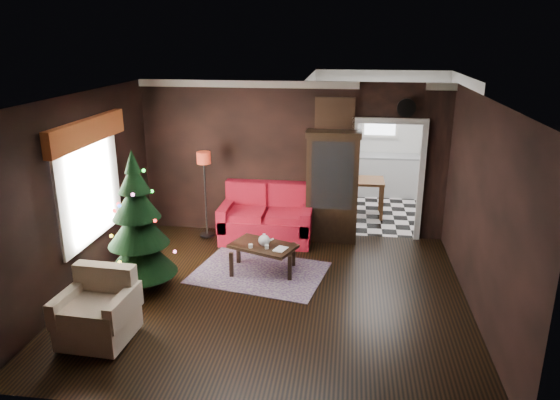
# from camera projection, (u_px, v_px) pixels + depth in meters

# --- Properties ---
(floor) EXTENTS (5.50, 5.50, 0.00)m
(floor) POSITION_uv_depth(u_px,v_px,m) (272.00, 295.00, 7.45)
(floor) COLOR black
(floor) RESTS_ON ground
(ceiling) EXTENTS (5.50, 5.50, 0.00)m
(ceiling) POSITION_uv_depth(u_px,v_px,m) (271.00, 98.00, 6.59)
(ceiling) COLOR white
(ceiling) RESTS_ON ground
(wall_back) EXTENTS (5.50, 0.00, 5.50)m
(wall_back) POSITION_uv_depth(u_px,v_px,m) (292.00, 160.00, 9.38)
(wall_back) COLOR black
(wall_back) RESTS_ON ground
(wall_front) EXTENTS (5.50, 0.00, 5.50)m
(wall_front) POSITION_uv_depth(u_px,v_px,m) (229.00, 288.00, 4.66)
(wall_front) COLOR black
(wall_front) RESTS_ON ground
(wall_left) EXTENTS (0.00, 5.50, 5.50)m
(wall_left) POSITION_uv_depth(u_px,v_px,m) (80.00, 195.00, 7.37)
(wall_left) COLOR black
(wall_left) RESTS_ON ground
(wall_right) EXTENTS (0.00, 5.50, 5.50)m
(wall_right) POSITION_uv_depth(u_px,v_px,m) (482.00, 212.00, 6.67)
(wall_right) COLOR black
(wall_right) RESTS_ON ground
(doorway) EXTENTS (1.10, 0.10, 2.10)m
(doorway) POSITION_uv_depth(u_px,v_px,m) (386.00, 182.00, 9.27)
(doorway) COLOR white
(doorway) RESTS_ON ground
(left_window) EXTENTS (0.05, 1.60, 1.40)m
(left_window) POSITION_uv_depth(u_px,v_px,m) (89.00, 187.00, 7.54)
(left_window) COLOR white
(left_window) RESTS_ON wall_left
(valance) EXTENTS (0.12, 2.10, 0.35)m
(valance) POSITION_uv_depth(u_px,v_px,m) (88.00, 132.00, 7.28)
(valance) COLOR #95441F
(valance) RESTS_ON wall_left
(kitchen_floor) EXTENTS (3.00, 3.00, 0.00)m
(kitchen_floor) POSITION_uv_depth(u_px,v_px,m) (379.00, 210.00, 11.00)
(kitchen_floor) COLOR silver
(kitchen_floor) RESTS_ON ground
(kitchen_window) EXTENTS (0.70, 0.06, 0.70)m
(kitchen_window) POSITION_uv_depth(u_px,v_px,m) (380.00, 120.00, 11.85)
(kitchen_window) COLOR white
(kitchen_window) RESTS_ON ground
(rug) EXTENTS (2.23, 1.80, 0.01)m
(rug) POSITION_uv_depth(u_px,v_px,m) (259.00, 273.00, 8.14)
(rug) COLOR #604D59
(rug) RESTS_ON ground
(loveseat) EXTENTS (1.70, 0.90, 1.00)m
(loveseat) POSITION_uv_depth(u_px,v_px,m) (266.00, 214.00, 9.28)
(loveseat) COLOR maroon
(loveseat) RESTS_ON ground
(curio_cabinet) EXTENTS (0.90, 0.45, 1.90)m
(curio_cabinet) POSITION_uv_depth(u_px,v_px,m) (332.00, 189.00, 9.20)
(curio_cabinet) COLOR black
(curio_cabinet) RESTS_ON ground
(floor_lamp) EXTENTS (0.32, 0.32, 1.56)m
(floor_lamp) POSITION_uv_depth(u_px,v_px,m) (205.00, 195.00, 9.28)
(floor_lamp) COLOR black
(floor_lamp) RESTS_ON ground
(christmas_tree) EXTENTS (1.12, 1.12, 1.96)m
(christmas_tree) POSITION_uv_depth(u_px,v_px,m) (137.00, 222.00, 7.29)
(christmas_tree) COLOR black
(christmas_tree) RESTS_ON ground
(armchair) EXTENTS (0.86, 0.86, 0.84)m
(armchair) POSITION_uv_depth(u_px,v_px,m) (97.00, 307.00, 6.21)
(armchair) COLOR gray
(armchair) RESTS_ON ground
(coffee_table) EXTENTS (1.13, 0.91, 0.44)m
(coffee_table) POSITION_uv_depth(u_px,v_px,m) (263.00, 258.00, 8.13)
(coffee_table) COLOR black
(coffee_table) RESTS_ON rug
(teapot) EXTENTS (0.24, 0.24, 0.19)m
(teapot) POSITION_uv_depth(u_px,v_px,m) (264.00, 240.00, 7.99)
(teapot) COLOR silver
(teapot) RESTS_ON coffee_table
(cup_a) EXTENTS (0.07, 0.07, 0.06)m
(cup_a) POSITION_uv_depth(u_px,v_px,m) (251.00, 246.00, 7.94)
(cup_a) COLOR white
(cup_a) RESTS_ON coffee_table
(cup_b) EXTENTS (0.09, 0.09, 0.06)m
(cup_b) POSITION_uv_depth(u_px,v_px,m) (267.00, 247.00, 7.91)
(cup_b) COLOR silver
(cup_b) RESTS_ON coffee_table
(book) EXTENTS (0.16, 0.08, 0.23)m
(book) POSITION_uv_depth(u_px,v_px,m) (276.00, 242.00, 7.88)
(book) COLOR #88674E
(book) RESTS_ON coffee_table
(wall_clock) EXTENTS (0.32, 0.32, 0.06)m
(wall_clock) POSITION_uv_depth(u_px,v_px,m) (406.00, 108.00, 8.78)
(wall_clock) COLOR white
(wall_clock) RESTS_ON wall_back
(painting) EXTENTS (0.62, 0.05, 0.52)m
(painting) POSITION_uv_depth(u_px,v_px,m) (335.00, 114.00, 8.98)
(painting) COLOR #BB7541
(painting) RESTS_ON wall_back
(kitchen_counter) EXTENTS (1.80, 0.60, 0.90)m
(kitchen_counter) POSITION_uv_depth(u_px,v_px,m) (378.00, 175.00, 12.00)
(kitchen_counter) COLOR silver
(kitchen_counter) RESTS_ON ground
(kitchen_table) EXTENTS (0.70, 0.70, 0.75)m
(kitchen_table) POSITION_uv_depth(u_px,v_px,m) (366.00, 197.00, 10.64)
(kitchen_table) COLOR brown
(kitchen_table) RESTS_ON ground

